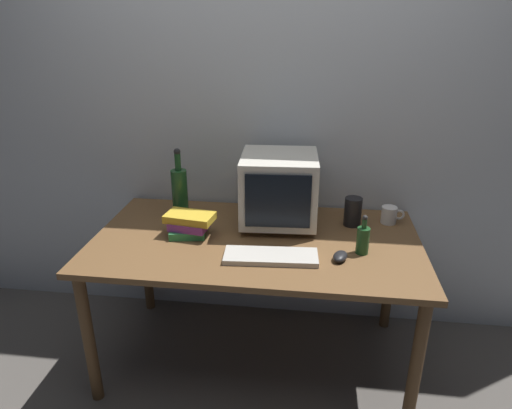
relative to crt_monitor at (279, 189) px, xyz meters
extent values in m
plane|color=#56514C|center=(-0.09, -0.19, -0.93)|extent=(6.00, 6.00, 0.00)
cube|color=silver|center=(-0.09, 0.31, 0.32)|extent=(4.00, 0.08, 2.50)
cube|color=brown|center=(-0.09, -0.19, -0.21)|extent=(1.60, 0.88, 0.03)
cylinder|color=brown|center=(-0.83, -0.57, -0.57)|extent=(0.06, 0.06, 0.70)
cylinder|color=brown|center=(0.64, -0.57, -0.57)|extent=(0.06, 0.06, 0.70)
cylinder|color=brown|center=(-0.83, 0.19, -0.57)|extent=(0.06, 0.06, 0.70)
cylinder|color=brown|center=(0.64, 0.19, -0.57)|extent=(0.06, 0.06, 0.70)
cube|color=beige|center=(0.00, 0.00, -0.18)|extent=(0.29, 0.25, 0.03)
cube|color=beige|center=(0.00, 0.00, 0.01)|extent=(0.40, 0.40, 0.34)
cube|color=black|center=(0.01, -0.19, 0.01)|extent=(0.31, 0.02, 0.27)
cube|color=beige|center=(0.00, -0.39, -0.18)|extent=(0.43, 0.18, 0.02)
ellipsoid|color=black|center=(0.31, -0.36, -0.17)|extent=(0.09, 0.11, 0.04)
cylinder|color=#1E4C23|center=(-0.53, 0.03, -0.06)|extent=(0.08, 0.08, 0.26)
cylinder|color=#1E4C23|center=(-0.53, 0.03, 0.11)|extent=(0.03, 0.03, 0.09)
sphere|color=#262626|center=(-0.53, 0.03, 0.17)|extent=(0.04, 0.04, 0.04)
cylinder|color=#1E4C23|center=(0.41, -0.28, -0.13)|extent=(0.06, 0.06, 0.13)
cylinder|color=#1E4C23|center=(0.41, -0.28, -0.04)|extent=(0.02, 0.02, 0.04)
sphere|color=#262626|center=(0.41, -0.28, -0.02)|extent=(0.02, 0.02, 0.02)
cube|color=#33894C|center=(-0.44, -0.20, -0.17)|extent=(0.19, 0.18, 0.04)
cube|color=#843893|center=(-0.42, -0.21, -0.14)|extent=(0.20, 0.14, 0.04)
cube|color=gold|center=(-0.42, -0.19, -0.10)|extent=(0.25, 0.17, 0.04)
cylinder|color=white|center=(0.58, 0.08, -0.15)|extent=(0.08, 0.08, 0.09)
torus|color=white|center=(0.63, 0.08, -0.14)|extent=(0.06, 0.01, 0.06)
cylinder|color=black|center=(0.38, 0.03, -0.12)|extent=(0.09, 0.09, 0.15)
camera|label=1|loc=(0.16, -2.17, 0.81)|focal=31.78mm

